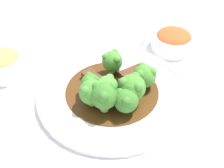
{
  "coord_description": "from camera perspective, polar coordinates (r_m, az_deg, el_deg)",
  "views": [
    {
      "loc": [
        -0.43,
        -0.18,
        0.45
      ],
      "look_at": [
        0.0,
        0.0,
        0.03
      ],
      "focal_mm": 50.0,
      "sensor_mm": 36.0,
      "label": 1
    }
  ],
  "objects": [
    {
      "name": "broccoli_floret_0",
      "position": [
        0.6,
        -0.64,
        -0.53
      ],
      "size": [
        0.04,
        0.04,
        0.05
      ],
      "color": "#8EB756",
      "rests_on": "main_plate"
    },
    {
      "name": "broccoli_floret_4",
      "position": [
        0.63,
        5.95,
        1.58
      ],
      "size": [
        0.05,
        0.05,
        0.05
      ],
      "color": "#7FA84C",
      "rests_on": "main_plate"
    },
    {
      "name": "main_plate",
      "position": [
        0.64,
        0.0,
        -1.58
      ],
      "size": [
        0.31,
        0.31,
        0.02
      ],
      "color": "white",
      "rests_on": "ground_plane"
    },
    {
      "name": "broccoli_floret_7",
      "position": [
        0.62,
        -3.94,
        0.21
      ],
      "size": [
        0.04,
        0.04,
        0.04
      ],
      "color": "#8EB756",
      "rests_on": "main_plate"
    },
    {
      "name": "broccoli_floret_2",
      "position": [
        0.58,
        2.6,
        -2.97
      ],
      "size": [
        0.05,
        0.05,
        0.05
      ],
      "color": "#8EB756",
      "rests_on": "main_plate"
    },
    {
      "name": "beef_strip_0",
      "position": [
        0.64,
        3.51,
        -0.3
      ],
      "size": [
        0.05,
        0.06,
        0.01
      ],
      "color": "brown",
      "rests_on": "main_plate"
    },
    {
      "name": "serving_spoon",
      "position": [
        0.7,
        2.89,
        4.15
      ],
      "size": [
        0.21,
        0.05,
        0.01
      ],
      "color": "#B7B7BC",
      "rests_on": "main_plate"
    },
    {
      "name": "broccoli_floret_3",
      "position": [
        0.59,
        3.68,
        -0.58
      ],
      "size": [
        0.05,
        0.05,
        0.06
      ],
      "color": "#7FA84C",
      "rests_on": "main_plate"
    },
    {
      "name": "beef_strip_2",
      "position": [
        0.67,
        3.74,
        1.93
      ],
      "size": [
        0.06,
        0.05,
        0.01
      ],
      "color": "#56331E",
      "rests_on": "main_plate"
    },
    {
      "name": "side_bowl_appetizer",
      "position": [
        0.73,
        -19.3,
        3.54
      ],
      "size": [
        0.09,
        0.09,
        0.06
      ],
      "color": "white",
      "rests_on": "ground_plane"
    },
    {
      "name": "broccoli_floret_6",
      "position": [
        0.66,
        0.05,
        4.29
      ],
      "size": [
        0.04,
        0.04,
        0.05
      ],
      "color": "#8EB756",
      "rests_on": "main_plate"
    },
    {
      "name": "side_bowl_kimchi",
      "position": [
        0.78,
        11.12,
        7.9
      ],
      "size": [
        0.11,
        0.11,
        0.05
      ],
      "color": "white",
      "rests_on": "ground_plane"
    },
    {
      "name": "ground_plane",
      "position": [
        0.65,
        0.0,
        -2.22
      ],
      "size": [
        4.0,
        4.0,
        0.0
      ],
      "primitive_type": "plane",
      "color": "silver"
    },
    {
      "name": "beef_strip_1",
      "position": [
        0.65,
        -3.02,
        0.82
      ],
      "size": [
        0.05,
        0.07,
        0.01
      ],
      "color": "#56331E",
      "rests_on": "main_plate"
    },
    {
      "name": "broccoli_floret_5",
      "position": [
        0.57,
        -1.43,
        -2.08
      ],
      "size": [
        0.05,
        0.05,
        0.06
      ],
      "color": "#8EB756",
      "rests_on": "main_plate"
    },
    {
      "name": "broccoli_floret_1",
      "position": [
        0.59,
        -3.72,
        -1.39
      ],
      "size": [
        0.05,
        0.05,
        0.06
      ],
      "color": "#7FA84C",
      "rests_on": "main_plate"
    }
  ]
}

